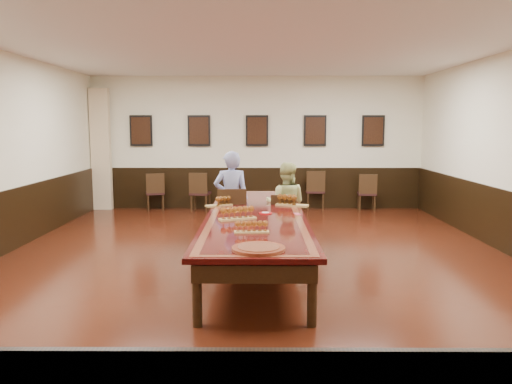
{
  "coord_description": "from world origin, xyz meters",
  "views": [
    {
      "loc": [
        0.04,
        -7.16,
        2.02
      ],
      "look_at": [
        0.0,
        0.5,
        1.0
      ],
      "focal_mm": 35.0,
      "sensor_mm": 36.0,
      "label": 1
    }
  ],
  "objects_px": {
    "spare_chair_c": "(315,190)",
    "spare_chair_d": "(367,192)",
    "person_man": "(231,199)",
    "spare_chair_a": "(155,192)",
    "spare_chair_b": "(200,192)",
    "conference_table": "(256,223)",
    "person_woman": "(286,204)",
    "chair_man": "(232,217)",
    "carved_platter": "(259,249)",
    "chair_woman": "(285,220)"
  },
  "relations": [
    {
      "from": "spare_chair_a",
      "to": "chair_man",
      "type": "bearing_deg",
      "value": 104.48
    },
    {
      "from": "spare_chair_a",
      "to": "conference_table",
      "type": "xyz_separation_m",
      "value": [
        2.44,
        -4.66,
        0.16
      ]
    },
    {
      "from": "spare_chair_a",
      "to": "spare_chair_b",
      "type": "relative_size",
      "value": 0.97
    },
    {
      "from": "chair_man",
      "to": "person_man",
      "type": "distance_m",
      "value": 0.32
    },
    {
      "from": "conference_table",
      "to": "spare_chair_a",
      "type": "bearing_deg",
      "value": 117.64
    },
    {
      "from": "spare_chair_d",
      "to": "chair_man",
      "type": "bearing_deg",
      "value": 55.19
    },
    {
      "from": "spare_chair_a",
      "to": "spare_chair_c",
      "type": "relative_size",
      "value": 0.96
    },
    {
      "from": "chair_woman",
      "to": "conference_table",
      "type": "height_order",
      "value": "chair_woman"
    },
    {
      "from": "person_woman",
      "to": "carved_platter",
      "type": "relative_size",
      "value": 2.3
    },
    {
      "from": "chair_man",
      "to": "conference_table",
      "type": "relative_size",
      "value": 0.2
    },
    {
      "from": "spare_chair_a",
      "to": "person_man",
      "type": "relative_size",
      "value": 0.56
    },
    {
      "from": "chair_man",
      "to": "person_man",
      "type": "bearing_deg",
      "value": -90.0
    },
    {
      "from": "spare_chair_a",
      "to": "chair_woman",
      "type": "bearing_deg",
      "value": 114.0
    },
    {
      "from": "spare_chair_a",
      "to": "carved_platter",
      "type": "relative_size",
      "value": 1.47
    },
    {
      "from": "spare_chair_c",
      "to": "conference_table",
      "type": "height_order",
      "value": "spare_chair_c"
    },
    {
      "from": "person_woman",
      "to": "carved_platter",
      "type": "distance_m",
      "value": 3.31
    },
    {
      "from": "spare_chair_c",
      "to": "spare_chair_a",
      "type": "bearing_deg",
      "value": 4.96
    },
    {
      "from": "carved_platter",
      "to": "person_woman",
      "type": "bearing_deg",
      "value": 82.05
    },
    {
      "from": "spare_chair_d",
      "to": "conference_table",
      "type": "xyz_separation_m",
      "value": [
        -2.62,
        -4.61,
        0.16
      ]
    },
    {
      "from": "spare_chair_b",
      "to": "conference_table",
      "type": "bearing_deg",
      "value": 114.21
    },
    {
      "from": "conference_table",
      "to": "carved_platter",
      "type": "distance_m",
      "value": 2.18
    },
    {
      "from": "chair_man",
      "to": "spare_chair_b",
      "type": "xyz_separation_m",
      "value": [
        -0.93,
        3.51,
        -0.04
      ]
    },
    {
      "from": "person_man",
      "to": "conference_table",
      "type": "distance_m",
      "value": 1.22
    },
    {
      "from": "chair_man",
      "to": "spare_chair_d",
      "type": "distance_m",
      "value": 4.7
    },
    {
      "from": "person_man",
      "to": "spare_chair_d",
      "type": "bearing_deg",
      "value": -136.17
    },
    {
      "from": "chair_woman",
      "to": "spare_chair_a",
      "type": "height_order",
      "value": "same"
    },
    {
      "from": "spare_chair_a",
      "to": "spare_chair_d",
      "type": "xyz_separation_m",
      "value": [
        5.06,
        -0.05,
        -0.01
      ]
    },
    {
      "from": "spare_chair_b",
      "to": "spare_chair_c",
      "type": "xyz_separation_m",
      "value": [
        2.75,
        0.32,
        0.01
      ]
    },
    {
      "from": "spare_chair_b",
      "to": "spare_chair_d",
      "type": "bearing_deg",
      "value": -171.09
    },
    {
      "from": "chair_man",
      "to": "spare_chair_c",
      "type": "height_order",
      "value": "chair_man"
    },
    {
      "from": "chair_man",
      "to": "conference_table",
      "type": "distance_m",
      "value": 1.11
    },
    {
      "from": "chair_woman",
      "to": "spare_chair_a",
      "type": "bearing_deg",
      "value": -41.64
    },
    {
      "from": "chair_woman",
      "to": "spare_chair_a",
      "type": "xyz_separation_m",
      "value": [
        -2.92,
        3.65,
        -0.0
      ]
    },
    {
      "from": "chair_woman",
      "to": "spare_chair_d",
      "type": "relative_size",
      "value": 1.01
    },
    {
      "from": "chair_man",
      "to": "person_woman",
      "type": "height_order",
      "value": "person_woman"
    },
    {
      "from": "chair_man",
      "to": "person_woman",
      "type": "relative_size",
      "value": 0.71
    },
    {
      "from": "spare_chair_b",
      "to": "spare_chair_c",
      "type": "height_order",
      "value": "spare_chair_c"
    },
    {
      "from": "spare_chair_d",
      "to": "carved_platter",
      "type": "xyz_separation_m",
      "value": [
        -2.58,
        -6.78,
        0.32
      ]
    },
    {
      "from": "spare_chair_c",
      "to": "spare_chair_d",
      "type": "xyz_separation_m",
      "value": [
        1.21,
        -0.24,
        -0.03
      ]
    },
    {
      "from": "chair_woman",
      "to": "carved_platter",
      "type": "distance_m",
      "value": 3.23
    },
    {
      "from": "spare_chair_b",
      "to": "person_woman",
      "type": "bearing_deg",
      "value": 125.95
    },
    {
      "from": "chair_man",
      "to": "spare_chair_a",
      "type": "height_order",
      "value": "chair_man"
    },
    {
      "from": "conference_table",
      "to": "chair_man",
      "type": "bearing_deg",
      "value": 111.81
    },
    {
      "from": "person_man",
      "to": "person_woman",
      "type": "xyz_separation_m",
      "value": [
        0.92,
        -0.02,
        -0.09
      ]
    },
    {
      "from": "spare_chair_d",
      "to": "person_woman",
      "type": "xyz_separation_m",
      "value": [
        -2.12,
        -3.51,
        0.26
      ]
    },
    {
      "from": "spare_chair_c",
      "to": "person_man",
      "type": "height_order",
      "value": "person_man"
    },
    {
      "from": "person_woman",
      "to": "chair_woman",
      "type": "bearing_deg",
      "value": 90.0
    },
    {
      "from": "conference_table",
      "to": "carved_platter",
      "type": "height_order",
      "value": "carved_platter"
    },
    {
      "from": "spare_chair_d",
      "to": "conference_table",
      "type": "height_order",
      "value": "spare_chair_d"
    },
    {
      "from": "spare_chair_a",
      "to": "carved_platter",
      "type": "bearing_deg",
      "value": 95.26
    }
  ]
}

